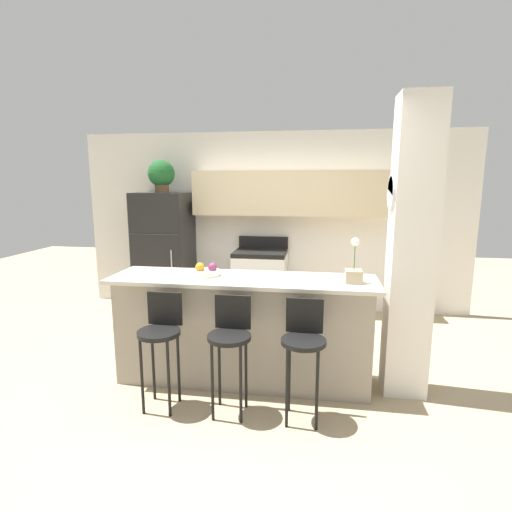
% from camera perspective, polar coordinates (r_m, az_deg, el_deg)
% --- Properties ---
extents(ground_plane, '(14.00, 14.00, 0.00)m').
position_cam_1_polar(ground_plane, '(3.97, -1.88, -17.27)').
color(ground_plane, tan).
extents(wall_back, '(5.60, 0.38, 2.55)m').
position_cam_1_polar(wall_back, '(5.74, 3.28, 6.41)').
color(wall_back, white).
rests_on(wall_back, ground_plane).
extents(pillar_right, '(0.38, 0.32, 2.55)m').
position_cam_1_polar(pillar_right, '(3.62, 21.29, 0.74)').
color(pillar_right, white).
rests_on(pillar_right, ground_plane).
extents(counter_bar, '(2.41, 0.63, 1.00)m').
position_cam_1_polar(counter_bar, '(3.76, -1.92, -10.44)').
color(counter_bar, gray).
rests_on(counter_bar, ground_plane).
extents(refrigerator, '(0.73, 0.71, 1.71)m').
position_cam_1_polar(refrigerator, '(5.87, -12.91, 0.49)').
color(refrigerator, black).
rests_on(refrigerator, ground_plane).
extents(stove_range, '(0.72, 0.64, 1.07)m').
position_cam_1_polar(stove_range, '(5.64, 0.64, -3.73)').
color(stove_range, white).
rests_on(stove_range, ground_plane).
extents(bar_stool_left, '(0.35, 0.35, 0.95)m').
position_cam_1_polar(bar_stool_left, '(3.40, -13.44, -10.76)').
color(bar_stool_left, black).
rests_on(bar_stool_left, ground_plane).
extents(bar_stool_mid, '(0.35, 0.35, 0.95)m').
position_cam_1_polar(bar_stool_mid, '(3.24, -3.70, -11.62)').
color(bar_stool_mid, black).
rests_on(bar_stool_mid, ground_plane).
extents(bar_stool_right, '(0.35, 0.35, 0.95)m').
position_cam_1_polar(bar_stool_right, '(3.17, 6.82, -12.17)').
color(bar_stool_right, black).
rests_on(bar_stool_right, ground_plane).
extents(potted_plant_on_fridge, '(0.37, 0.37, 0.44)m').
position_cam_1_polar(potted_plant_on_fridge, '(5.79, -13.37, 11.24)').
color(potted_plant_on_fridge, brown).
rests_on(potted_plant_on_fridge, refrigerator).
extents(orchid_vase, '(0.14, 0.14, 0.39)m').
position_cam_1_polar(orchid_vase, '(3.50, 13.81, -2.20)').
color(orchid_vase, tan).
rests_on(orchid_vase, counter_bar).
extents(fruit_bowl, '(0.25, 0.25, 0.12)m').
position_cam_1_polar(fruit_bowl, '(3.71, -7.13, -2.18)').
color(fruit_bowl, silver).
rests_on(fruit_bowl, counter_bar).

